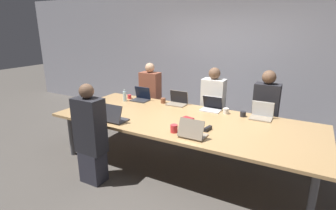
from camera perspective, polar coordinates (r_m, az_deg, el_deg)
name	(u,v)px	position (r m, az deg, el deg)	size (l,w,h in m)	color
ground_plane	(183,164)	(4.26, 3.20, -12.68)	(24.00, 24.00, 0.00)	#4C4742
curtain_wall	(228,60)	(5.76, 12.83, 9.49)	(12.00, 0.06, 2.80)	#9999A3
conference_table	(183,122)	(3.96, 3.37, -3.73)	(3.91, 1.55, 0.75)	tan
laptop_near_left	(114,117)	(3.89, -11.74, -2.53)	(0.34, 0.27, 0.26)	#333338
person_near_left	(91,136)	(3.69, -16.50, -6.56)	(0.40, 0.24, 1.39)	#2D2D38
laptop_far_center	(212,106)	(4.39, 9.48, -0.26)	(0.33, 0.24, 0.24)	silver
person_far_center	(213,108)	(4.79, 9.72, -0.57)	(0.40, 0.24, 1.41)	#2D2D38
cup_far_center	(226,111)	(4.26, 12.51, -1.28)	(0.09, 0.09, 0.09)	white
laptop_far_midleft	(178,101)	(4.66, 2.12, 0.96)	(0.34, 0.23, 0.24)	gray
cup_far_midleft	(163,101)	(4.74, -1.07, 0.97)	(0.09, 0.09, 0.09)	brown
laptop_far_left	(141,97)	(4.94, -5.83, 1.85)	(0.32, 0.25, 0.25)	#333338
person_far_left	(150,98)	(5.41, -3.84, 1.55)	(0.40, 0.24, 1.39)	#2D2D38
cup_far_left	(129,97)	(5.09, -8.41, 1.81)	(0.07, 0.07, 0.08)	red
bottle_far_left	(125,96)	(4.92, -9.42, 1.94)	(0.06, 0.06, 0.22)	#ADD1E0
laptop_far_right	(262,114)	(4.20, 19.74, -1.78)	(0.32, 0.25, 0.25)	gray
person_far_right	(265,114)	(4.64, 20.36, -1.82)	(0.40, 0.24, 1.42)	#2D2D38
cup_far_right	(243,114)	(4.20, 16.01, -1.90)	(0.09, 0.09, 0.08)	#232328
laptop_near_midright	(192,132)	(3.30, 5.27, -5.91)	(0.33, 0.25, 0.25)	gray
cup_near_midright	(174,129)	(3.45, 1.31, -5.14)	(0.10, 0.10, 0.10)	red
stapler	(208,129)	(3.55, 8.68, -5.11)	(0.07, 0.16, 0.05)	black
notebook	(187,118)	(3.95, 4.25, -2.94)	(0.19, 0.17, 0.02)	maroon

